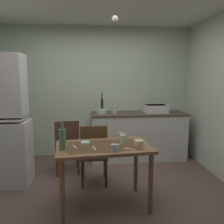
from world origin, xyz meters
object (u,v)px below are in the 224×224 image
object	(u,v)px
mixing_bowl_counter	(102,112)
sink_basin	(155,109)
hand_pump	(102,104)
chair_far_side	(94,154)
teacup_cream	(114,148)
serving_bowl_wide	(139,143)
dining_table	(104,154)
glass_bottle	(62,139)
chair_by_counter	(67,146)

from	to	relation	value
mixing_bowl_counter	sink_basin	bearing A→B (deg)	2.74
hand_pump	mixing_bowl_counter	world-z (taller)	hand_pump
chair_far_side	teacup_cream	distance (m)	0.91
mixing_bowl_counter	chair_far_side	xyz separation A→B (m)	(-0.17, -1.06, -0.47)
serving_bowl_wide	teacup_cream	bearing A→B (deg)	-144.06
sink_basin	serving_bowl_wide	xyz separation A→B (m)	(-0.67, -1.69, -0.19)
dining_table	mixing_bowl_counter	bearing A→B (deg)	87.93
glass_bottle	teacup_cream	bearing A→B (deg)	-12.07
mixing_bowl_counter	serving_bowl_wide	distance (m)	1.69
serving_bowl_wide	chair_by_counter	bearing A→B (deg)	133.06
hand_pump	serving_bowl_wide	size ratio (longest dim) A/B	3.68
mixing_bowl_counter	glass_bottle	world-z (taller)	glass_bottle
mixing_bowl_counter	teacup_cream	bearing A→B (deg)	-88.60
mixing_bowl_counter	serving_bowl_wide	bearing A→B (deg)	-77.27
serving_bowl_wide	sink_basin	bearing A→B (deg)	68.30
mixing_bowl_counter	chair_far_side	bearing A→B (deg)	-99.10
dining_table	serving_bowl_wide	bearing A→B (deg)	-0.83
chair_by_counter	serving_bowl_wide	bearing A→B (deg)	-46.94
glass_bottle	chair_by_counter	bearing A→B (deg)	93.34
sink_basin	chair_far_side	bearing A→B (deg)	-137.56
serving_bowl_wide	dining_table	bearing A→B (deg)	179.17
sink_basin	chair_by_counter	bearing A→B (deg)	-158.30
sink_basin	chair_far_side	world-z (taller)	sink_basin
hand_pump	chair_by_counter	bearing A→B (deg)	-131.03
chair_far_side	dining_table	bearing A→B (deg)	-79.10
dining_table	glass_bottle	xyz separation A→B (m)	(-0.47, -0.12, 0.24)
chair_far_side	teacup_cream	size ratio (longest dim) A/B	11.01
sink_basin	glass_bottle	bearing A→B (deg)	-131.14
hand_pump	chair_far_side	distance (m)	1.31
hand_pump	glass_bottle	xyz separation A→B (m)	(-0.54, -1.85, -0.18)
sink_basin	glass_bottle	distance (m)	2.40
sink_basin	dining_table	distance (m)	2.04
chair_far_side	glass_bottle	distance (m)	0.89
mixing_bowl_counter	glass_bottle	size ratio (longest dim) A/B	0.68
glass_bottle	chair_far_side	bearing A→B (deg)	62.44
hand_pump	glass_bottle	distance (m)	1.93
sink_basin	mixing_bowl_counter	bearing A→B (deg)	-177.26
serving_bowl_wide	mixing_bowl_counter	bearing A→B (deg)	102.73
dining_table	glass_bottle	size ratio (longest dim) A/B	3.88
mixing_bowl_counter	dining_table	world-z (taller)	mixing_bowl_counter
chair_far_side	serving_bowl_wide	xyz separation A→B (m)	(0.54, -0.58, 0.32)
hand_pump	dining_table	size ratio (longest dim) A/B	0.33
hand_pump	teacup_cream	bearing A→B (deg)	-88.94
chair_far_side	glass_bottle	size ratio (longest dim) A/B	2.97
hand_pump	dining_table	bearing A→B (deg)	-92.26
teacup_cream	glass_bottle	xyz separation A→B (m)	(-0.58, 0.12, 0.09)
hand_pump	chair_far_side	xyz separation A→B (m)	(-0.18, -1.15, -0.59)
sink_basin	chair_far_side	size ratio (longest dim) A/B	0.48
hand_pump	teacup_cream	size ratio (longest dim) A/B	4.68
hand_pump	teacup_cream	distance (m)	1.99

